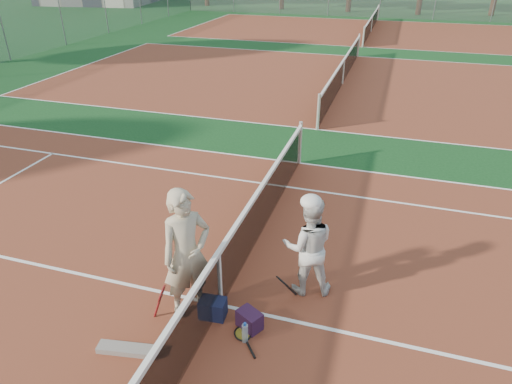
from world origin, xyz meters
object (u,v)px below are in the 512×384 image
at_px(player_b, 308,246).
at_px(racket_black_held, 282,289).
at_px(racket_spare, 243,334).
at_px(sports_bag_navy, 213,308).
at_px(water_bottle, 245,333).
at_px(net_main, 220,279).
at_px(sports_bag_purple, 250,320).
at_px(player_a, 187,254).
at_px(racket_red, 163,302).

bearing_deg(player_b, racket_black_held, 39.10).
bearing_deg(racket_spare, sports_bag_navy, 28.09).
xyz_separation_m(racket_black_held, water_bottle, (-0.29, -0.93, -0.10)).
relative_size(net_main, sports_bag_purple, 31.43).
height_order(player_a, sports_bag_navy, player_a).
relative_size(racket_spare, water_bottle, 2.00).
bearing_deg(water_bottle, sports_bag_purple, 94.70).
distance_m(player_b, racket_red, 2.31).
relative_size(sports_bag_purple, water_bottle, 1.16).
relative_size(racket_red, sports_bag_purple, 1.65).
bearing_deg(net_main, racket_black_held, 22.41).
height_order(racket_red, water_bottle, racket_red).
bearing_deg(player_b, sports_bag_purple, 44.80).
xyz_separation_m(player_a, racket_black_held, (1.28, 0.55, -0.76)).
xyz_separation_m(racket_red, sports_bag_navy, (0.68, 0.24, -0.14)).
height_order(sports_bag_navy, water_bottle, sports_bag_navy).
distance_m(racket_black_held, sports_bag_navy, 1.09).
height_order(player_b, sports_bag_navy, player_b).
height_order(net_main, racket_red, net_main).
bearing_deg(racket_spare, net_main, 7.83).
distance_m(racket_black_held, water_bottle, 0.98).
xyz_separation_m(racket_black_held, racket_spare, (-0.36, -0.83, -0.24)).
xyz_separation_m(net_main, player_a, (-0.40, -0.19, 0.50)).
relative_size(player_a, sports_bag_purple, 5.80).
relative_size(net_main, player_b, 6.67).
distance_m(sports_bag_navy, water_bottle, 0.69).
distance_m(net_main, racket_black_held, 0.98).
relative_size(racket_spare, sports_bag_navy, 1.56).
bearing_deg(sports_bag_purple, net_main, 151.54).
distance_m(player_a, racket_red, 0.84).
xyz_separation_m(net_main, sports_bag_navy, (-0.03, -0.25, -0.36)).
bearing_deg(racket_red, sports_bag_navy, 9.30).
bearing_deg(player_b, racket_spare, 46.24).
relative_size(racket_spare, sports_bag_purple, 1.72).
height_order(player_a, player_b, player_a).
bearing_deg(racket_spare, racket_red, 51.41).
bearing_deg(net_main, player_b, 33.64).
relative_size(net_main, racket_black_held, 21.86).
relative_size(player_b, water_bottle, 5.49).
bearing_deg(net_main, water_bottle, -44.60).
relative_size(net_main, player_a, 5.42).
relative_size(net_main, racket_spare, 18.30).
relative_size(racket_red, water_bottle, 1.92).
bearing_deg(water_bottle, sports_bag_navy, 151.82).
bearing_deg(sports_bag_navy, sports_bag_purple, -5.46).
xyz_separation_m(player_b, water_bottle, (-0.58, -1.35, -0.67)).
height_order(racket_black_held, sports_bag_navy, racket_black_held).
height_order(racket_spare, water_bottle, water_bottle).
xyz_separation_m(player_b, sports_bag_purple, (-0.60, -1.08, -0.68)).
bearing_deg(water_bottle, racket_black_held, 72.75).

